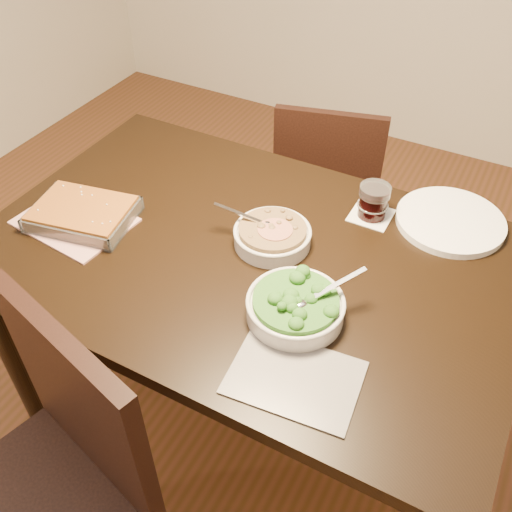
% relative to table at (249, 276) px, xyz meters
% --- Properties ---
extents(ground, '(4.00, 4.00, 0.00)m').
position_rel_table_xyz_m(ground, '(0.00, 0.00, -0.65)').
color(ground, '#4D2F16').
rests_on(ground, ground).
extents(table, '(1.40, 0.90, 0.75)m').
position_rel_table_xyz_m(table, '(0.00, 0.00, 0.00)').
color(table, black).
rests_on(table, ground).
extents(magazine_a, '(0.32, 0.25, 0.01)m').
position_rel_table_xyz_m(magazine_a, '(-0.48, -0.12, 0.10)').
color(magazine_a, '#A02D30').
rests_on(magazine_a, table).
extents(magazine_b, '(0.29, 0.22, 0.00)m').
position_rel_table_xyz_m(magazine_b, '(0.28, -0.31, 0.10)').
color(magazine_b, '#2A2830').
rests_on(magazine_b, table).
extents(coaster, '(0.11, 0.11, 0.00)m').
position_rel_table_xyz_m(coaster, '(0.23, 0.29, 0.10)').
color(coaster, white).
rests_on(coaster, table).
extents(stew_bowl, '(0.23, 0.21, 0.08)m').
position_rel_table_xyz_m(stew_bowl, '(0.04, 0.06, 0.12)').
color(stew_bowl, silver).
rests_on(stew_bowl, table).
extents(broccoli_bowl, '(0.23, 0.23, 0.09)m').
position_rel_table_xyz_m(broccoli_bowl, '(0.20, -0.15, 0.13)').
color(broccoli_bowl, silver).
rests_on(broccoli_bowl, table).
extents(baking_dish, '(0.30, 0.25, 0.05)m').
position_rel_table_xyz_m(baking_dish, '(-0.46, -0.11, 0.12)').
color(baking_dish, silver).
rests_on(baking_dish, table).
extents(wine_tumbler, '(0.09, 0.09, 0.10)m').
position_rel_table_xyz_m(wine_tumbler, '(0.23, 0.29, 0.15)').
color(wine_tumbler, black).
rests_on(wine_tumbler, coaster).
extents(dinner_plate, '(0.30, 0.30, 0.02)m').
position_rel_table_xyz_m(dinner_plate, '(0.44, 0.36, 0.11)').
color(dinner_plate, white).
rests_on(dinner_plate, table).
extents(chair_near, '(0.54, 0.54, 0.95)m').
position_rel_table_xyz_m(chair_near, '(-0.13, -0.66, -0.13)').
color(chair_near, black).
rests_on(chair_near, ground).
extents(chair_far, '(0.47, 0.47, 0.82)m').
position_rel_table_xyz_m(chair_far, '(-0.07, 0.76, -0.20)').
color(chair_far, black).
rests_on(chair_far, ground).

